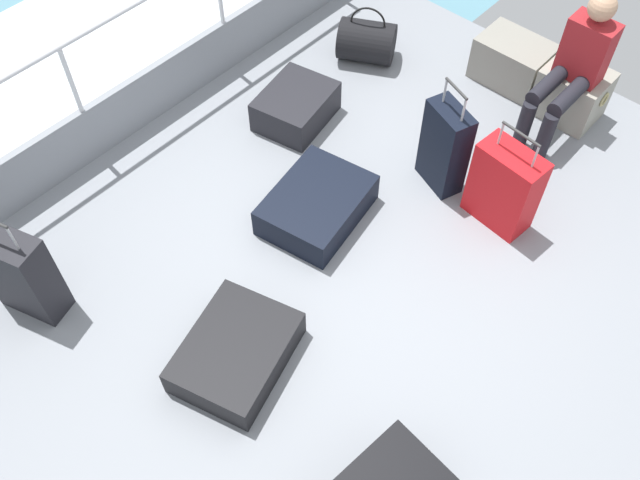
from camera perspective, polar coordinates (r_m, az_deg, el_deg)
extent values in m
cube|color=gray|center=(4.80, 4.44, -1.27)|extent=(4.40, 5.20, 0.06)
cube|color=gray|center=(5.71, -12.88, 12.22)|extent=(0.06, 5.20, 0.45)
cylinder|color=silver|center=(5.29, -19.16, 10.44)|extent=(0.04, 0.04, 1.00)
cylinder|color=silver|center=(5.86, -8.04, 17.75)|extent=(0.04, 0.04, 1.00)
cylinder|color=silver|center=(5.25, -14.47, 18.56)|extent=(0.04, 4.16, 0.04)
cube|color=white|center=(7.06, -19.65, 13.43)|extent=(2.40, 7.28, 0.01)
cube|color=gray|center=(6.07, 15.55, 13.98)|extent=(0.58, 0.40, 0.38)
torus|color=tan|center=(6.13, 13.30, 15.84)|extent=(0.02, 0.12, 0.12)
torus|color=tan|center=(5.94, 18.17, 13.14)|extent=(0.02, 0.12, 0.12)
cube|color=gray|center=(5.89, 20.02, 11.29)|extent=(0.48, 0.40, 0.41)
torus|color=tan|center=(5.90, 18.14, 13.10)|extent=(0.02, 0.12, 0.12)
torus|color=tan|center=(5.78, 22.37, 10.62)|extent=(0.02, 0.12, 0.12)
cube|color=maroon|center=(5.58, 21.06, 14.41)|extent=(0.34, 0.20, 0.48)
sphere|color=tan|center=(5.38, 22.22, 17.33)|extent=(0.20, 0.20, 0.20)
cylinder|color=black|center=(5.45, 19.76, 11.02)|extent=(0.12, 0.40, 0.12)
cylinder|color=black|center=(5.47, 18.04, 8.16)|extent=(0.11, 0.11, 0.41)
cylinder|color=black|center=(5.49, 18.16, 11.95)|extent=(0.12, 0.40, 0.12)
cylinder|color=black|center=(5.51, 16.47, 9.11)|extent=(0.11, 0.11, 0.41)
cube|color=white|center=(3.93, 8.82, -16.86)|extent=(0.05, 0.01, 0.08)
cube|color=black|center=(4.87, -0.26, 2.90)|extent=(0.70, 0.85, 0.23)
cube|color=silver|center=(5.06, 2.08, 5.97)|extent=(0.05, 0.01, 0.08)
cube|color=red|center=(4.87, 14.92, 4.22)|extent=(0.48, 0.28, 0.63)
cylinder|color=#A5A8AD|center=(4.63, 14.67, 8.50)|extent=(0.02, 0.02, 0.18)
cylinder|color=#A5A8AD|center=(4.54, 17.31, 6.59)|extent=(0.02, 0.02, 0.18)
cylinder|color=#2D2D2D|center=(4.52, 16.24, 8.37)|extent=(0.29, 0.05, 0.02)
cube|color=silver|center=(4.88, 16.05, 5.70)|extent=(0.05, 0.01, 0.08)
cube|color=black|center=(4.27, -6.92, -9.15)|extent=(0.75, 0.87, 0.21)
cube|color=white|center=(4.40, -4.48, -5.09)|extent=(0.05, 0.02, 0.08)
cube|color=black|center=(5.54, -2.00, 10.93)|extent=(0.59, 0.68, 0.26)
cube|color=green|center=(5.72, -0.35, 12.90)|extent=(0.05, 0.02, 0.08)
cube|color=black|center=(4.64, -23.37, -2.56)|extent=(0.47, 0.33, 0.67)
cylinder|color=#A5A8AD|center=(4.23, -23.98, 0.15)|extent=(0.02, 0.02, 0.20)
cube|color=silver|center=(4.54, -23.22, -0.27)|extent=(0.05, 0.02, 0.08)
cube|color=black|center=(5.00, 10.21, 7.51)|extent=(0.40, 0.29, 0.69)
cylinder|color=#A5A8AD|center=(4.76, 10.26, 12.04)|extent=(0.02, 0.02, 0.19)
cylinder|color=#A5A8AD|center=(4.64, 11.75, 10.44)|extent=(0.02, 0.02, 0.19)
cylinder|color=#2D2D2D|center=(4.64, 11.18, 12.12)|extent=(0.23, 0.10, 0.02)
cube|color=silver|center=(4.93, 11.43, 9.24)|extent=(0.05, 0.02, 0.08)
cylinder|color=black|center=(6.11, 3.86, 16.00)|extent=(0.57, 0.53, 0.35)
torus|color=black|center=(6.00, 3.96, 17.39)|extent=(0.27, 0.15, 0.29)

